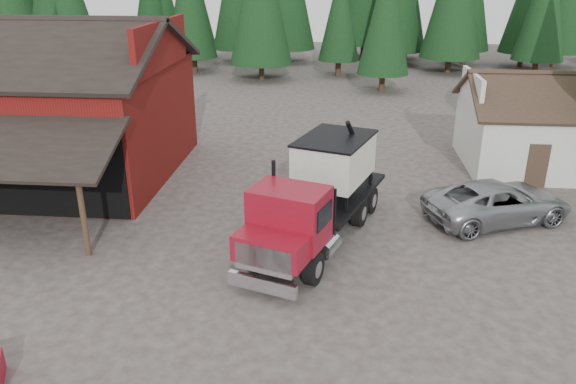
{
  "coord_description": "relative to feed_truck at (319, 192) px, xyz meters",
  "views": [
    {
      "loc": [
        2.73,
        -14.14,
        9.19
      ],
      "look_at": [
        1.06,
        4.0,
        1.8
      ],
      "focal_mm": 35.0,
      "sensor_mm": 36.0,
      "label": 1
    }
  ],
  "objects": [
    {
      "name": "ground",
      "position": [
        -2.14,
        -4.02,
        -1.85
      ],
      "size": [
        120.0,
        120.0,
        0.0
      ],
      "primitive_type": "plane",
      "color": "#403732",
      "rests_on": "ground"
    },
    {
      "name": "red_barn",
      "position": [
        -13.14,
        5.88,
        0.84
      ],
      "size": [
        12.8,
        13.63,
        7.18
      ],
      "color": "maroon",
      "rests_on": "ground"
    },
    {
      "name": "farmhouse",
      "position": [
        10.86,
        8.97,
        -0.18
      ],
      "size": [
        8.6,
        6.42,
        4.65
      ],
      "color": "silver",
      "rests_on": "ground"
    },
    {
      "name": "conifer_backdrop",
      "position": [
        -2.14,
        37.98,
        -1.85
      ],
      "size": [
        76.0,
        16.0,
        16.0
      ],
      "primitive_type": null,
      "color": "black",
      "rests_on": "ground"
    },
    {
      "name": "near_pine_a",
      "position": [
        -24.14,
        23.98,
        4.54
      ],
      "size": [
        4.4,
        4.4,
        11.4
      ],
      "color": "#382619",
      "rests_on": "ground"
    },
    {
      "name": "near_pine_b",
      "position": [
        3.86,
        25.98,
        4.04
      ],
      "size": [
        3.96,
        3.96,
        10.4
      ],
      "color": "#382619",
      "rests_on": "ground"
    },
    {
      "name": "feed_truck",
      "position": [
        0.0,
        0.0,
        0.0
      ],
      "size": [
        5.1,
        9.04,
        3.96
      ],
      "rotation": [
        0.0,
        0.0,
        -0.34
      ],
      "color": "black",
      "rests_on": "ground"
    },
    {
      "name": "silver_car",
      "position": [
        6.77,
        2.21,
        -1.07
      ],
      "size": [
        6.2,
        4.52,
        1.57
      ],
      "primitive_type": "imported",
      "rotation": [
        0.0,
        0.0,
        1.95
      ],
      "color": "#9FA2A7",
      "rests_on": "ground"
    }
  ]
}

